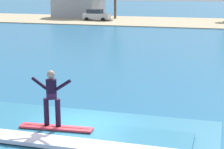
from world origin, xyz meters
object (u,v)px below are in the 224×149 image
Objects in this scene: wave_crest at (60,146)px; surfboard at (56,128)px; car_near_shore at (96,15)px; surfer at (52,95)px.

wave_crest is 4.28× the size of surfboard.
car_near_shore is (-15.38, 49.28, 0.29)m from wave_crest.
car_near_shore reaches higher than wave_crest.
surfer reaches higher than wave_crest.
car_near_shore is at bearing 107.15° from surfer.
surfboard reaches higher than wave_crest.
wave_crest is 1.81m from surfer.
wave_crest is 2.36× the size of car_near_shore.
surfboard is 52.06m from car_near_shore.
surfboard is 1.02m from surfer.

